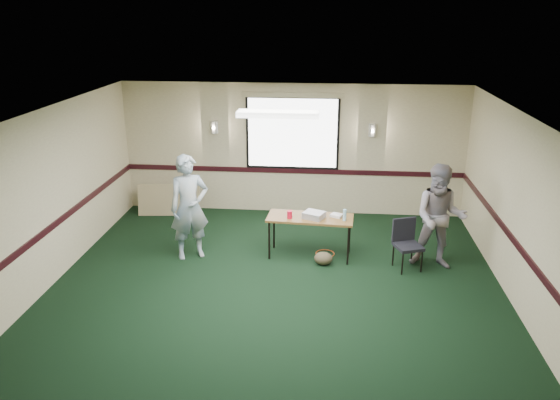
# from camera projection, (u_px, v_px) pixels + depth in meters

# --- Properties ---
(ground) EXTENTS (8.00, 8.00, 0.00)m
(ground) POSITION_uv_depth(u_px,v_px,m) (272.00, 308.00, 7.90)
(ground) COLOR black
(ground) RESTS_ON ground
(room_shell) EXTENTS (8.00, 8.02, 8.00)m
(room_shell) POSITION_uv_depth(u_px,v_px,m) (285.00, 163.00, 9.36)
(room_shell) COLOR tan
(room_shell) RESTS_ON ground
(folding_table) EXTENTS (1.50, 0.68, 0.73)m
(folding_table) POSITION_uv_depth(u_px,v_px,m) (310.00, 220.00, 9.33)
(folding_table) COLOR brown
(folding_table) RESTS_ON ground
(projector) EXTENTS (0.41, 0.38, 0.11)m
(projector) POSITION_uv_depth(u_px,v_px,m) (314.00, 215.00, 9.24)
(projector) COLOR #9998A0
(projector) RESTS_ON folding_table
(game_console) EXTENTS (0.24, 0.22, 0.05)m
(game_console) POSITION_uv_depth(u_px,v_px,m) (337.00, 215.00, 9.31)
(game_console) COLOR silver
(game_console) RESTS_ON folding_table
(red_cup) EXTENTS (0.09, 0.09, 0.13)m
(red_cup) POSITION_uv_depth(u_px,v_px,m) (290.00, 215.00, 9.22)
(red_cup) COLOR red
(red_cup) RESTS_ON folding_table
(water_bottle) EXTENTS (0.06, 0.06, 0.20)m
(water_bottle) POSITION_uv_depth(u_px,v_px,m) (345.00, 215.00, 9.12)
(water_bottle) COLOR #8ECCE8
(water_bottle) RESTS_ON folding_table
(duffel_bag) EXTENTS (0.34, 0.28, 0.22)m
(duffel_bag) POSITION_uv_depth(u_px,v_px,m) (323.00, 258.00, 9.20)
(duffel_bag) COLOR #473D28
(duffel_bag) RESTS_ON ground
(cable_coil) EXTENTS (0.42, 0.42, 0.02)m
(cable_coil) POSITION_uv_depth(u_px,v_px,m) (325.00, 254.00, 9.62)
(cable_coil) COLOR #CA4C19
(cable_coil) RESTS_ON ground
(folded_table) EXTENTS (1.29, 0.32, 0.65)m
(folded_table) POSITION_uv_depth(u_px,v_px,m) (169.00, 200.00, 11.34)
(folded_table) COLOR tan
(folded_table) RESTS_ON ground
(conference_chair) EXTENTS (0.53, 0.54, 0.83)m
(conference_chair) POSITION_uv_depth(u_px,v_px,m) (406.00, 240.00, 8.99)
(conference_chair) COLOR black
(conference_chair) RESTS_ON ground
(person_left) EXTENTS (0.79, 0.69, 1.82)m
(person_left) POSITION_uv_depth(u_px,v_px,m) (189.00, 207.00, 9.24)
(person_left) COLOR teal
(person_left) RESTS_ON ground
(person_right) EXTENTS (0.96, 0.81, 1.77)m
(person_right) POSITION_uv_depth(u_px,v_px,m) (440.00, 217.00, 8.88)
(person_right) COLOR #6A7CA5
(person_right) RESTS_ON ground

